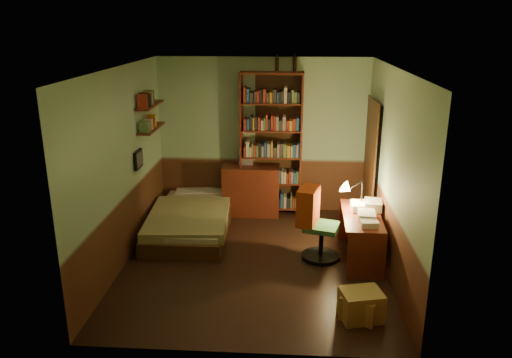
# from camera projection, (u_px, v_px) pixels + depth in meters

# --- Properties ---
(floor) EXTENTS (3.50, 4.00, 0.02)m
(floor) POSITION_uv_depth(u_px,v_px,m) (255.00, 261.00, 6.87)
(floor) COLOR black
(floor) RESTS_ON ground
(ceiling) EXTENTS (3.50, 4.00, 0.02)m
(ceiling) POSITION_uv_depth(u_px,v_px,m) (255.00, 67.00, 6.07)
(ceiling) COLOR silver
(ceiling) RESTS_ON wall_back
(wall_back) EXTENTS (3.50, 0.02, 2.60)m
(wall_back) POSITION_uv_depth(u_px,v_px,m) (263.00, 136.00, 8.38)
(wall_back) COLOR #8AAC85
(wall_back) RESTS_ON ground
(wall_left) EXTENTS (0.02, 4.00, 2.60)m
(wall_left) POSITION_uv_depth(u_px,v_px,m) (122.00, 168.00, 6.58)
(wall_left) COLOR #8AAC85
(wall_left) RESTS_ON ground
(wall_right) EXTENTS (0.02, 4.00, 2.60)m
(wall_right) POSITION_uv_depth(u_px,v_px,m) (392.00, 173.00, 6.36)
(wall_right) COLOR #8AAC85
(wall_right) RESTS_ON ground
(wall_front) EXTENTS (3.50, 0.02, 2.60)m
(wall_front) POSITION_uv_depth(u_px,v_px,m) (240.00, 233.00, 4.56)
(wall_front) COLOR #8AAC85
(wall_front) RESTS_ON ground
(doorway) EXTENTS (0.06, 0.90, 2.00)m
(doorway) POSITION_uv_depth(u_px,v_px,m) (372.00, 167.00, 7.69)
(doorway) COLOR black
(doorway) RESTS_ON ground
(door_trim) EXTENTS (0.02, 0.98, 2.08)m
(door_trim) POSITION_uv_depth(u_px,v_px,m) (369.00, 167.00, 7.69)
(door_trim) COLOR #38200F
(door_trim) RESTS_ON ground
(bed) EXTENTS (1.15, 2.12, 0.62)m
(bed) POSITION_uv_depth(u_px,v_px,m) (191.00, 212.00, 7.76)
(bed) COLOR olive
(bed) RESTS_ON ground
(dresser) EXTENTS (0.95, 0.48, 0.84)m
(dresser) POSITION_uv_depth(u_px,v_px,m) (251.00, 190.00, 8.42)
(dresser) COLOR #541D11
(dresser) RESTS_ON ground
(mini_stereo) EXTENTS (0.26, 0.21, 0.13)m
(mini_stereo) POSITION_uv_depth(u_px,v_px,m) (246.00, 160.00, 8.40)
(mini_stereo) COLOR #B2B2B7
(mini_stereo) RESTS_ON dresser
(bookshelf) EXTENTS (1.03, 0.36, 2.38)m
(bookshelf) POSITION_uv_depth(u_px,v_px,m) (271.00, 145.00, 8.25)
(bookshelf) COLOR #541D11
(bookshelf) RESTS_ON ground
(bottle_left) EXTENTS (0.07, 0.07, 0.21)m
(bottle_left) POSITION_uv_depth(u_px,v_px,m) (277.00, 65.00, 7.96)
(bottle_left) COLOR black
(bottle_left) RESTS_ON bookshelf
(bottle_right) EXTENTS (0.07, 0.07, 0.23)m
(bottle_right) POSITION_uv_depth(u_px,v_px,m) (295.00, 64.00, 7.93)
(bottle_right) COLOR black
(bottle_right) RESTS_ON bookshelf
(desk) EXTENTS (0.54, 1.23, 0.65)m
(desk) POSITION_uv_depth(u_px,v_px,m) (360.00, 237.00, 6.83)
(desk) COLOR #541D11
(desk) RESTS_ON ground
(paper_stack) EXTENTS (0.27, 0.34, 0.13)m
(paper_stack) POSITION_uv_depth(u_px,v_px,m) (373.00, 205.00, 6.91)
(paper_stack) COLOR silver
(paper_stack) RESTS_ON desk
(desk_lamp) EXTENTS (0.25, 0.25, 0.63)m
(desk_lamp) POSITION_uv_depth(u_px,v_px,m) (362.00, 186.00, 6.91)
(desk_lamp) COLOR black
(desk_lamp) RESTS_ON desk
(office_chair) EXTENTS (0.54, 0.50, 0.90)m
(office_chair) POSITION_uv_depth(u_px,v_px,m) (322.00, 228.00, 6.80)
(office_chair) COLOR #2C6332
(office_chair) RESTS_ON ground
(red_jacket) EXTENTS (0.29, 0.46, 0.51)m
(red_jacket) POSITION_uv_depth(u_px,v_px,m) (307.00, 179.00, 6.60)
(red_jacket) COLOR #A73914
(red_jacket) RESTS_ON office_chair
(wall_shelf_lower) EXTENTS (0.20, 0.90, 0.03)m
(wall_shelf_lower) POSITION_uv_depth(u_px,v_px,m) (151.00, 128.00, 7.52)
(wall_shelf_lower) COLOR #541D11
(wall_shelf_lower) RESTS_ON wall_left
(wall_shelf_upper) EXTENTS (0.20, 0.90, 0.03)m
(wall_shelf_upper) POSITION_uv_depth(u_px,v_px,m) (150.00, 105.00, 7.42)
(wall_shelf_upper) COLOR #541D11
(wall_shelf_upper) RESTS_ON wall_left
(framed_picture) EXTENTS (0.04, 0.32, 0.26)m
(framed_picture) POSITION_uv_depth(u_px,v_px,m) (138.00, 159.00, 7.16)
(framed_picture) COLOR black
(framed_picture) RESTS_ON wall_left
(cardboard_box_a) EXTENTS (0.51, 0.44, 0.33)m
(cardboard_box_a) POSITION_uv_depth(u_px,v_px,m) (361.00, 305.00, 5.49)
(cardboard_box_a) COLOR olive
(cardboard_box_a) RESTS_ON ground
(cardboard_box_b) EXTENTS (0.48, 0.45, 0.27)m
(cardboard_box_b) POSITION_uv_depth(u_px,v_px,m) (360.00, 307.00, 5.51)
(cardboard_box_b) COLOR olive
(cardboard_box_b) RESTS_ON ground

